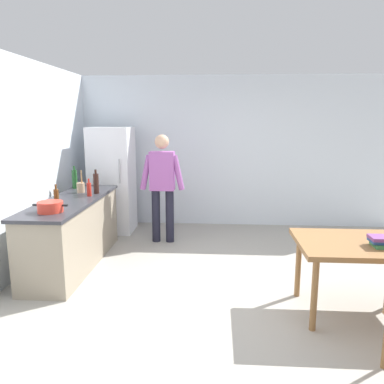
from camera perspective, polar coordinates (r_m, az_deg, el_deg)
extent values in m
plane|color=#9E998E|center=(4.37, 4.92, -15.27)|extent=(14.00, 14.00, 0.00)
cube|color=silver|center=(6.95, 4.67, 6.09)|extent=(6.40, 0.12, 2.70)
cube|color=gray|center=(5.30, -17.43, -5.99)|extent=(0.60, 2.12, 0.86)
cube|color=#2D2D33|center=(5.20, -17.71, -1.23)|extent=(0.64, 2.20, 0.04)
cube|color=white|center=(6.65, -11.92, 1.78)|extent=(0.70, 0.64, 1.80)
cylinder|color=#B2B2B7|center=(6.24, -10.88, 3.09)|extent=(0.02, 0.02, 0.40)
cylinder|color=#1E1E2D|center=(6.04, -5.45, -3.59)|extent=(0.13, 0.13, 0.84)
cylinder|color=#1E1E2D|center=(6.01, -3.37, -3.63)|extent=(0.13, 0.13, 0.84)
cube|color=#99519E|center=(5.89, -4.51, 3.19)|extent=(0.38, 0.22, 0.60)
sphere|color=tan|center=(5.84, -4.58, 7.57)|extent=(0.22, 0.22, 0.22)
cylinder|color=#99519E|center=(5.89, -6.98, 2.96)|extent=(0.20, 0.09, 0.55)
cylinder|color=#99519E|center=(5.82, -2.13, 2.93)|extent=(0.20, 0.09, 0.55)
cube|color=olive|center=(4.10, 25.31, -7.18)|extent=(1.40, 0.90, 0.05)
cylinder|color=olive|center=(3.74, 17.97, -14.54)|extent=(0.06, 0.06, 0.70)
cylinder|color=olive|center=(4.36, 15.74, -10.66)|extent=(0.06, 0.06, 0.70)
cylinder|color=red|center=(4.52, -20.60, -2.11)|extent=(0.28, 0.28, 0.12)
cube|color=black|center=(4.59, -22.55, -1.80)|extent=(0.06, 0.03, 0.02)
cube|color=black|center=(4.45, -18.62, -1.92)|extent=(0.06, 0.03, 0.02)
cylinder|color=tan|center=(5.60, -16.44, 0.63)|extent=(0.11, 0.11, 0.14)
cylinder|color=olive|center=(5.58, -16.31, 2.06)|extent=(0.02, 0.05, 0.22)
cylinder|color=olive|center=(5.57, -16.36, 2.03)|extent=(0.02, 0.04, 0.22)
cylinder|color=#1E5123|center=(5.95, -17.28, 1.85)|extent=(0.08, 0.08, 0.28)
cylinder|color=#1E5123|center=(5.93, -17.37, 3.47)|extent=(0.03, 0.03, 0.06)
cylinder|color=#B22319|center=(5.30, -15.26, 0.36)|extent=(0.06, 0.06, 0.18)
cylinder|color=#B22319|center=(5.28, -15.33, 1.64)|extent=(0.02, 0.02, 0.06)
cylinder|color=black|center=(5.46, -14.27, 1.23)|extent=(0.08, 0.08, 0.28)
cylinder|color=black|center=(5.44, -14.35, 3.00)|extent=(0.03, 0.03, 0.06)
cylinder|color=#5B3314|center=(4.84, -19.79, -0.77)|extent=(0.06, 0.06, 0.20)
cylinder|color=#5B3314|center=(4.81, -19.89, 0.75)|extent=(0.02, 0.02, 0.06)
cube|color=#284C8E|center=(3.99, 26.77, -6.58)|extent=(0.22, 0.17, 0.03)
cube|color=#753D7F|center=(3.97, 27.04, -6.22)|extent=(0.26, 0.17, 0.03)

